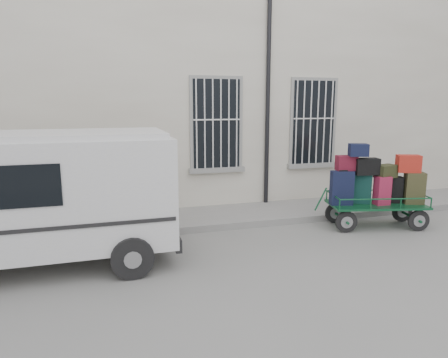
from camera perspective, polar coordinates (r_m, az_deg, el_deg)
name	(u,v)px	position (r m, az deg, el deg)	size (l,w,h in m)	color
ground	(277,249)	(7.90, 7.58, -9.83)	(80.00, 80.00, 0.00)	slate
building	(207,95)	(12.61, -2.37, 11.86)	(24.00, 5.15, 6.00)	beige
sidewalk	(241,215)	(9.82, 2.41, -5.12)	(24.00, 1.70, 0.15)	gray
luggage_cart	(377,187)	(9.54, 20.97, -1.08)	(2.51, 1.39, 1.90)	black
van	(36,192)	(7.36, -25.30, -1.65)	(4.59, 2.11, 2.30)	silver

